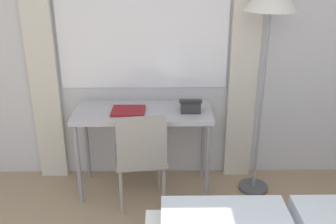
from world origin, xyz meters
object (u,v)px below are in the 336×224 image
telephone (190,106)px  book (128,111)px  desk (143,119)px  desk_chair (141,153)px  standing_lamp (271,5)px

telephone → book: bearing=-178.2°
desk → desk_chair: bearing=-92.9°
desk → desk_chair: size_ratio=1.35×
desk → telephone: size_ratio=6.22×
desk → book: (-0.12, -0.04, 0.09)m
telephone → book: telephone is taller
desk → standing_lamp: 1.33m
standing_lamp → desk_chair: bearing=-167.7°
desk_chair → telephone: size_ratio=4.60×
standing_lamp → book: 1.36m
telephone → standing_lamp: bearing=0.1°
book → standing_lamp: bearing=0.9°
desk_chair → standing_lamp: size_ratio=0.46×
desk_chair → book: desk_chair is taller
desk_chair → book: size_ratio=3.08×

